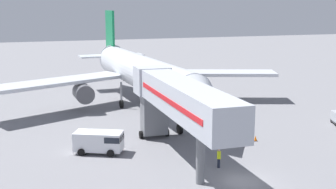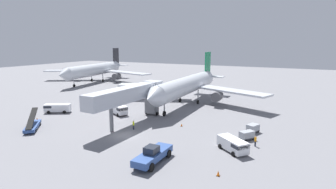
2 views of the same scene
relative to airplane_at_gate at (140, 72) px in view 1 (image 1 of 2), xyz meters
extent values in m
plane|color=slate|center=(0.37, -28.15, -4.86)|extent=(300.00, 300.00, 0.00)
cylinder|color=silver|center=(0.04, -1.41, 0.09)|extent=(5.41, 32.16, 4.39)
cone|color=silver|center=(0.61, -19.32, 0.09)|extent=(4.42, 3.93, 4.31)
cone|color=silver|center=(-0.56, 17.55, 0.42)|extent=(4.36, 6.03, 4.17)
cube|color=#147A47|center=(-0.51, 16.08, 4.48)|extent=(0.51, 4.65, 7.03)
cube|color=silver|center=(2.14, 15.74, 0.64)|extent=(5.38, 3.54, 0.24)
cube|color=silver|center=(-3.13, 15.57, 0.64)|extent=(5.38, 3.54, 0.24)
cube|color=silver|center=(10.93, 1.71, -0.90)|extent=(19.73, 11.02, 0.44)
cube|color=silver|center=(-11.01, 1.01, -0.90)|extent=(19.54, 12.04, 0.44)
cylinder|color=#4C4C51|center=(7.68, 0.41, -2.38)|extent=(2.49, 3.19, 2.40)
cylinder|color=#4C4C51|center=(-7.69, -0.08, -2.38)|extent=(2.49, 3.19, 2.40)
cylinder|color=gray|center=(0.44, -13.90, -2.77)|extent=(0.28, 0.28, 3.08)
cylinder|color=black|center=(0.44, -13.90, -4.31)|extent=(0.38, 1.11, 1.10)
cylinder|color=gray|center=(2.51, 0.59, -2.77)|extent=(0.28, 0.28, 3.08)
cylinder|color=black|center=(2.51, 0.59, -4.31)|extent=(0.38, 1.11, 1.10)
cylinder|color=gray|center=(-2.54, 0.43, -2.77)|extent=(0.28, 0.28, 3.08)
cylinder|color=black|center=(-2.54, 0.43, -4.31)|extent=(0.38, 1.11, 1.10)
cube|color=#B2B7C1|center=(-2.86, -23.57, 1.14)|extent=(3.62, 18.95, 2.70)
cube|color=red|center=(-4.38, -23.52, 1.14)|extent=(0.56, 15.84, 0.44)
cube|color=#B2B7C1|center=(-2.53, -13.55, 1.14)|extent=(3.54, 2.91, 2.84)
cube|color=#232833|center=(-2.49, -12.25, 1.39)|extent=(3.31, 0.35, 0.90)
cube|color=slate|center=(-2.55, -14.15, -2.33)|extent=(2.61, 1.88, 4.25)
cylinder|color=black|center=(-3.97, -14.10, -4.46)|extent=(0.33, 0.81, 0.80)
cylinder|color=black|center=(-1.13, -14.19, -4.46)|extent=(0.33, 0.81, 0.80)
cylinder|color=slate|center=(-2.98, -27.34, -2.53)|extent=(0.70, 0.70, 4.65)
cube|color=white|center=(-9.04, -17.31, -3.70)|extent=(4.91, 3.81, 1.75)
cube|color=#1E232D|center=(-7.67, -17.98, -3.31)|extent=(2.20, 2.49, 0.56)
cylinder|color=black|center=(-7.36, -17.04, -4.52)|extent=(0.77, 0.63, 0.68)
cylinder|color=black|center=(-8.23, -18.80, -4.52)|extent=(0.77, 0.63, 0.68)
cylinder|color=black|center=(-9.84, -15.82, -4.52)|extent=(0.77, 0.63, 0.68)
cylinder|color=black|center=(-10.71, -17.58, -4.52)|extent=(0.77, 0.63, 0.68)
cylinder|color=black|center=(18.59, -16.85, -4.68)|extent=(0.24, 0.38, 0.36)
cylinder|color=black|center=(19.14, -15.44, -4.68)|extent=(0.24, 0.38, 0.36)
cylinder|color=#1E2333|center=(-0.10, -24.70, -4.45)|extent=(0.34, 0.34, 0.81)
cylinder|color=#D8EA19|center=(-0.10, -24.70, -3.72)|extent=(0.45, 0.45, 0.64)
sphere|color=tan|center=(-0.10, -24.70, -3.28)|extent=(0.22, 0.22, 0.22)
cube|color=black|center=(6.86, -18.91, -4.85)|extent=(0.38, 0.38, 0.03)
cone|color=orange|center=(6.86, -18.91, -4.56)|extent=(0.32, 0.32, 0.56)
camera|label=1|loc=(-16.42, -57.89, 8.84)|focal=48.23mm
camera|label=2|loc=(27.50, -64.04, 10.63)|focal=29.13mm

